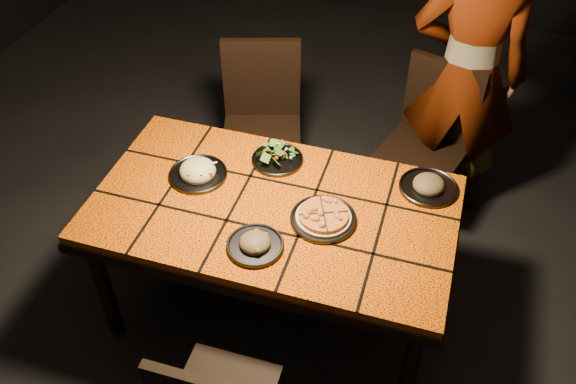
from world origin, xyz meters
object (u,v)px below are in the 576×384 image
(chair_far_right, at_px, (430,134))
(diner, at_px, (466,75))
(plate_pizza, at_px, (323,217))
(chair_far_left, at_px, (262,115))
(dining_table, at_px, (273,218))
(plate_pasta, at_px, (198,172))

(chair_far_right, bearing_deg, diner, 65.15)
(chair_far_right, height_order, plate_pizza, chair_far_right)
(chair_far_left, relative_size, plate_pizza, 3.11)
(dining_table, xyz_separation_m, plate_pizza, (0.24, -0.03, 0.10))
(dining_table, xyz_separation_m, plate_pasta, (-0.39, 0.08, 0.10))
(dining_table, distance_m, plate_pasta, 0.41)
(chair_far_right, distance_m, diner, 0.37)
(chair_far_right, distance_m, plate_pizza, 1.10)
(dining_table, height_order, plate_pizza, plate_pizza)
(plate_pasta, bearing_deg, chair_far_left, 87.57)
(dining_table, height_order, chair_far_right, chair_far_right)
(dining_table, xyz_separation_m, chair_far_left, (-0.36, 0.87, -0.11))
(dining_table, distance_m, chair_far_right, 1.16)
(chair_far_left, bearing_deg, dining_table, -84.99)
(dining_table, xyz_separation_m, chair_far_right, (0.59, 1.00, -0.12))
(diner, bearing_deg, plate_pasta, 43.76)
(chair_far_left, distance_m, plate_pizza, 1.10)
(diner, bearing_deg, chair_far_right, 48.64)
(chair_far_right, bearing_deg, plate_pizza, -92.35)
(plate_pasta, bearing_deg, diner, 43.57)
(chair_far_right, xyz_separation_m, diner, (0.12, 0.14, 0.32))
(chair_far_left, bearing_deg, diner, -3.65)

